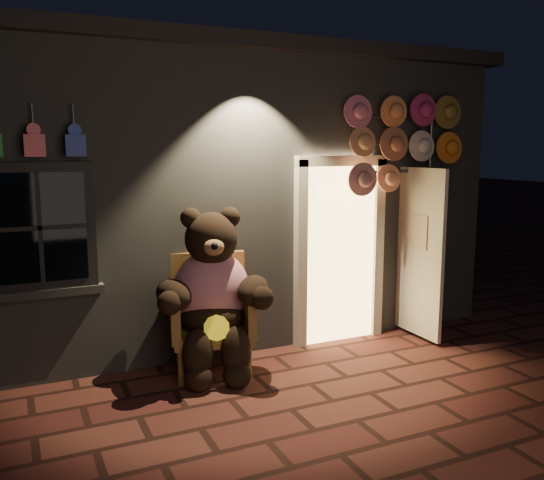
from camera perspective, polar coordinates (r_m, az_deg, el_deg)
ground at (r=5.29m, az=1.95°, el=-16.44°), size 60.00×60.00×0.00m
shop_building at (r=8.54m, az=-10.11°, el=5.36°), size 7.30×5.95×3.51m
wicker_armchair at (r=6.01m, az=-6.12°, el=-7.19°), size 0.95×0.90×1.19m
teddy_bear at (r=5.81m, az=-5.89°, el=-5.34°), size 1.21×1.06×1.71m
hat_rack at (r=6.96m, az=12.79°, el=9.52°), size 1.62×0.22×2.86m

